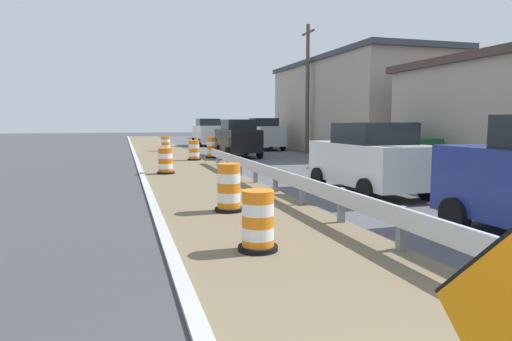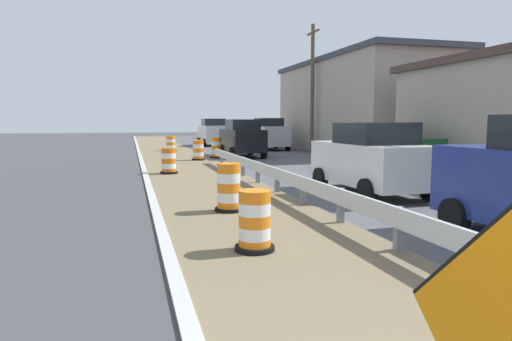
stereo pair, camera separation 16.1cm
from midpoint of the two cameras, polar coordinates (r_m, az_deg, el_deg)
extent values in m
cube|color=slate|center=(6.00, 29.06, -10.83)|extent=(0.12, 0.12, 0.70)
cube|color=slate|center=(7.53, 18.05, -6.96)|extent=(0.12, 0.12, 0.70)
cube|color=slate|center=(9.26, 11.06, -4.32)|extent=(0.12, 0.12, 0.70)
cube|color=slate|center=(11.10, 6.35, -2.50)|extent=(0.12, 0.12, 0.70)
cube|color=slate|center=(13.00, 3.01, -1.18)|extent=(0.12, 0.12, 0.70)
cube|color=slate|center=(14.94, 0.53, -0.21)|extent=(0.12, 0.12, 0.70)
cube|color=slate|center=(16.90, -1.38, 0.54)|extent=(0.12, 0.12, 0.70)
cube|color=slate|center=(18.88, -2.89, 1.14)|extent=(0.12, 0.12, 0.70)
cube|color=slate|center=(20.88, -4.11, 1.62)|extent=(0.12, 0.12, 0.70)
cylinder|color=orange|center=(7.23, 0.48, -9.27)|extent=(0.50, 0.50, 0.19)
cylinder|color=white|center=(7.18, 0.48, -7.80)|extent=(0.50, 0.50, 0.19)
cylinder|color=orange|center=(7.14, 0.48, -6.31)|extent=(0.50, 0.50, 0.19)
cylinder|color=white|center=(7.10, 0.48, -4.80)|extent=(0.50, 0.50, 0.19)
cylinder|color=orange|center=(7.07, 0.48, -3.28)|extent=(0.50, 0.50, 0.19)
cylinder|color=black|center=(7.25, 0.48, -9.70)|extent=(0.63, 0.63, 0.08)
cylinder|color=orange|center=(10.30, -2.96, -4.51)|extent=(0.52, 0.52, 0.22)
cylinder|color=white|center=(10.26, -2.96, -3.32)|extent=(0.52, 0.52, 0.22)
cylinder|color=orange|center=(10.23, -2.97, -2.13)|extent=(0.52, 0.52, 0.22)
cylinder|color=white|center=(10.20, -2.98, -0.92)|extent=(0.52, 0.52, 0.22)
cylinder|color=orange|center=(10.17, -2.99, 0.29)|extent=(0.52, 0.52, 0.22)
cylinder|color=black|center=(10.31, -2.96, -4.89)|extent=(0.65, 0.65, 0.08)
cylinder|color=orange|center=(17.84, -10.61, -0.07)|extent=(0.54, 0.54, 0.20)
cylinder|color=white|center=(17.82, -10.62, 0.56)|extent=(0.54, 0.54, 0.20)
cylinder|color=orange|center=(17.80, -10.63, 1.20)|extent=(0.54, 0.54, 0.20)
cylinder|color=white|center=(17.79, -10.64, 1.84)|extent=(0.54, 0.54, 0.20)
cylinder|color=orange|center=(17.77, -10.66, 2.47)|extent=(0.54, 0.54, 0.20)
cylinder|color=black|center=(17.85, -10.60, -0.26)|extent=(0.68, 0.68, 0.08)
cylinder|color=orange|center=(25.21, -4.82, 1.87)|extent=(0.55, 0.55, 0.23)
cylinder|color=white|center=(25.19, -4.82, 2.38)|extent=(0.55, 0.55, 0.23)
cylinder|color=orange|center=(25.18, -4.83, 2.89)|extent=(0.55, 0.55, 0.23)
cylinder|color=white|center=(25.16, -4.83, 3.41)|extent=(0.55, 0.55, 0.23)
cylinder|color=orange|center=(25.15, -4.84, 3.92)|extent=(0.55, 0.55, 0.23)
cylinder|color=black|center=(25.21, -4.81, 1.70)|extent=(0.69, 0.69, 0.08)
cylinder|color=orange|center=(23.75, -7.04, 1.55)|extent=(0.55, 0.55, 0.21)
cylinder|color=white|center=(23.74, -7.05, 2.04)|extent=(0.55, 0.55, 0.21)
cylinder|color=orange|center=(23.72, -7.06, 2.54)|extent=(0.55, 0.55, 0.21)
cylinder|color=white|center=(23.71, -7.06, 3.04)|extent=(0.55, 0.55, 0.21)
cylinder|color=orange|center=(23.70, -7.07, 3.53)|extent=(0.55, 0.55, 0.21)
cylinder|color=black|center=(23.76, -7.04, 1.40)|extent=(0.69, 0.69, 0.08)
cylinder|color=orange|center=(31.31, -10.48, 2.61)|extent=(0.60, 0.60, 0.20)
cylinder|color=white|center=(31.30, -10.49, 2.97)|extent=(0.60, 0.60, 0.20)
cylinder|color=orange|center=(31.29, -10.49, 3.34)|extent=(0.60, 0.60, 0.20)
cylinder|color=white|center=(31.28, -10.50, 3.70)|extent=(0.60, 0.60, 0.20)
cylinder|color=orange|center=(31.27, -10.51, 4.06)|extent=(0.60, 0.60, 0.20)
cylinder|color=black|center=(31.31, -10.48, 2.50)|extent=(0.74, 0.74, 0.08)
cube|color=silver|center=(12.93, 14.57, 0.89)|extent=(1.92, 4.08, 1.10)
cube|color=black|center=(12.75, 15.06, 4.53)|extent=(1.68, 1.90, 0.56)
cylinder|color=black|center=(13.72, 8.38, -0.98)|extent=(0.24, 0.65, 0.64)
cylinder|color=black|center=(14.59, 14.81, -0.69)|extent=(0.24, 0.65, 0.64)
cylinder|color=black|center=(11.40, 14.12, -2.57)|extent=(0.24, 0.65, 0.64)
cylinder|color=black|center=(12.43, 21.27, -2.09)|extent=(0.24, 0.65, 0.64)
cube|color=silver|center=(32.09, 1.82, 4.39)|extent=(1.94, 4.36, 1.34)
cube|color=black|center=(32.24, 1.74, 6.09)|extent=(1.70, 2.03, 0.56)
cylinder|color=black|center=(31.03, 4.17, 3.07)|extent=(0.24, 0.65, 0.64)
cylinder|color=black|center=(30.51, 0.89, 3.04)|extent=(0.24, 0.65, 0.64)
cylinder|color=black|center=(33.74, 2.66, 3.34)|extent=(0.24, 0.65, 0.64)
cylinder|color=black|center=(33.26, -0.37, 3.30)|extent=(0.24, 0.65, 0.64)
cylinder|color=black|center=(9.05, 24.05, -5.20)|extent=(0.22, 0.64, 0.64)
cube|color=#4C5156|center=(45.48, -3.43, 4.82)|extent=(1.93, 4.80, 1.17)
cube|color=black|center=(45.65, -3.50, 5.92)|extent=(1.70, 2.23, 0.56)
cylinder|color=black|center=(44.19, -1.80, 4.03)|extent=(0.23, 0.64, 0.64)
cylinder|color=black|center=(43.76, -4.13, 4.00)|extent=(0.23, 0.64, 0.64)
cylinder|color=black|center=(47.24, -2.78, 4.17)|extent=(0.23, 0.64, 0.64)
cylinder|color=black|center=(46.83, -4.97, 4.14)|extent=(0.23, 0.64, 0.64)
cube|color=black|center=(25.69, -1.59, 3.80)|extent=(1.82, 4.07, 1.23)
cube|color=black|center=(25.52, -1.50, 5.79)|extent=(1.61, 1.89, 0.56)
cylinder|color=black|center=(26.82, -4.13, 2.58)|extent=(0.23, 0.64, 0.64)
cylinder|color=black|center=(27.24, -0.52, 2.65)|extent=(0.23, 0.64, 0.64)
cylinder|color=black|center=(24.22, -2.79, 2.19)|extent=(0.23, 0.64, 0.64)
cylinder|color=black|center=(24.69, 1.18, 2.28)|extent=(0.23, 0.64, 0.64)
cube|color=#195128|center=(18.28, 16.66, 2.33)|extent=(1.93, 4.26, 1.09)
cube|color=black|center=(18.39, 16.45, 4.94)|extent=(1.70, 1.97, 0.56)
cylinder|color=black|center=(17.73, 21.58, 0.28)|extent=(0.23, 0.64, 0.64)
cylinder|color=black|center=(16.65, 16.53, 0.10)|extent=(0.23, 0.64, 0.64)
cylinder|color=black|center=(19.99, 16.67, 1.08)|extent=(0.23, 0.64, 0.64)
cylinder|color=black|center=(19.04, 11.97, 0.96)|extent=(0.23, 0.64, 0.64)
cube|color=silver|center=(37.32, -5.31, 4.61)|extent=(1.85, 4.25, 1.32)
cube|color=black|center=(37.14, -5.27, 6.05)|extent=(1.65, 1.96, 0.56)
cylinder|color=black|center=(38.57, -7.01, 3.66)|extent=(0.22, 0.64, 0.64)
cylinder|color=black|center=(38.89, -4.35, 3.71)|extent=(0.22, 0.64, 0.64)
cylinder|color=black|center=(35.81, -6.32, 3.48)|extent=(0.22, 0.64, 0.64)
cylinder|color=black|center=(36.15, -3.47, 3.53)|extent=(0.22, 0.64, 0.64)
cube|color=maroon|center=(53.95, -5.06, 5.07)|extent=(1.87, 4.16, 1.23)
cube|color=black|center=(54.10, -5.10, 6.02)|extent=(1.63, 1.94, 0.56)
cylinder|color=black|center=(52.76, -3.89, 4.38)|extent=(0.24, 0.65, 0.64)
cylinder|color=black|center=(52.50, -5.78, 4.35)|extent=(0.24, 0.65, 0.64)
cylinder|color=black|center=(55.44, -4.37, 4.47)|extent=(0.24, 0.65, 0.64)
cylinder|color=black|center=(55.18, -6.17, 4.44)|extent=(0.24, 0.65, 0.64)
cube|color=#AD9E8E|center=(31.00, 12.83, 7.63)|extent=(6.00, 14.44, 5.72)
cube|color=#3D424C|center=(31.23, 12.97, 13.16)|extent=(6.24, 15.02, 0.30)
cylinder|color=brown|center=(29.37, 7.23, 10.06)|extent=(0.24, 0.24, 8.02)
cube|color=brown|center=(29.81, 7.33, 16.80)|extent=(0.12, 1.80, 0.10)
camera|label=1|loc=(0.08, -89.55, 0.05)|focal=31.91mm
camera|label=2|loc=(0.08, 90.45, -0.05)|focal=31.91mm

